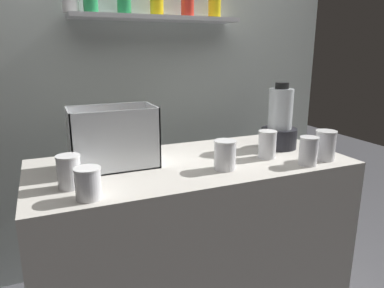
% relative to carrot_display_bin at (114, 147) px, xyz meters
% --- Properties ---
extents(counter, '(1.40, 0.64, 0.90)m').
position_rel_carrot_display_bin_xyz_m(counter, '(0.33, -0.07, -0.53)').
color(counter, beige).
rests_on(counter, ground_plane).
extents(back_wall_unit, '(2.60, 0.24, 2.50)m').
position_rel_carrot_display_bin_xyz_m(back_wall_unit, '(0.33, 0.70, 0.28)').
color(back_wall_unit, silver).
rests_on(back_wall_unit, ground_plane).
extents(carrot_display_bin, '(0.35, 0.20, 0.26)m').
position_rel_carrot_display_bin_xyz_m(carrot_display_bin, '(0.00, 0.00, 0.00)').
color(carrot_display_bin, white).
rests_on(carrot_display_bin, counter).
extents(blender_pitcher, '(0.18, 0.18, 0.33)m').
position_rel_carrot_display_bin_xyz_m(blender_pitcher, '(0.83, -0.03, 0.04)').
color(blender_pitcher, black).
rests_on(blender_pitcher, counter).
extents(juice_cup_mango_far_left, '(0.09, 0.09, 0.12)m').
position_rel_carrot_display_bin_xyz_m(juice_cup_mango_far_left, '(-0.20, -0.18, -0.03)').
color(juice_cup_mango_far_left, white).
rests_on(juice_cup_mango_far_left, counter).
extents(juice_cup_mango_left, '(0.09, 0.09, 0.11)m').
position_rel_carrot_display_bin_xyz_m(juice_cup_mango_left, '(-0.15, -0.31, -0.04)').
color(juice_cup_mango_left, white).
rests_on(juice_cup_mango_left, counter).
extents(juice_cup_mango_middle, '(0.09, 0.09, 0.12)m').
position_rel_carrot_display_bin_xyz_m(juice_cup_mango_middle, '(0.41, -0.22, -0.03)').
color(juice_cup_mango_middle, white).
rests_on(juice_cup_mango_middle, counter).
extents(juice_cup_carrot_right, '(0.08, 0.08, 0.13)m').
position_rel_carrot_display_bin_xyz_m(juice_cup_carrot_right, '(0.67, -0.15, -0.03)').
color(juice_cup_carrot_right, white).
rests_on(juice_cup_carrot_right, counter).
extents(juice_cup_mango_far_right, '(0.08, 0.08, 0.12)m').
position_rel_carrot_display_bin_xyz_m(juice_cup_mango_far_right, '(0.77, -0.31, -0.03)').
color(juice_cup_mango_far_right, white).
rests_on(juice_cup_mango_far_right, counter).
extents(juice_cup_mango_rightmost, '(0.09, 0.09, 0.13)m').
position_rel_carrot_display_bin_xyz_m(juice_cup_mango_rightmost, '(0.89, -0.28, -0.03)').
color(juice_cup_mango_rightmost, white).
rests_on(juice_cup_mango_rightmost, counter).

